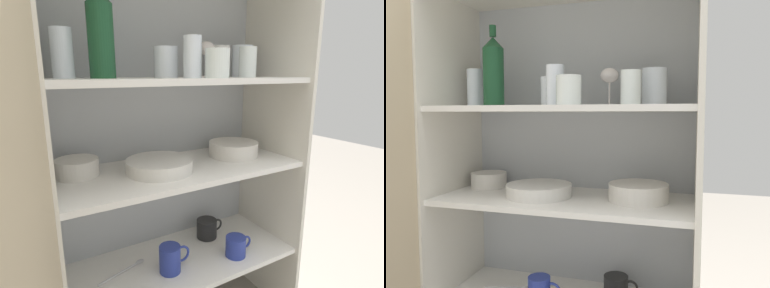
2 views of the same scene
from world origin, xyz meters
TOP-DOWN VIEW (x-y plane):
  - cupboard_back_panel at (0.00, 0.39)m, footprint 0.93×0.02m
  - cupboard_side_left at (-0.46, 0.19)m, footprint 0.02×0.42m
  - cupboard_side_right at (0.46, 0.19)m, footprint 0.02×0.42m
  - shelf_board_lower at (0.00, 0.19)m, footprint 0.90×0.38m
  - shelf_board_middle at (0.00, 0.19)m, footprint 0.90×0.38m
  - shelf_board_upper at (0.00, 0.19)m, footprint 0.90×0.38m
  - cupboard_door at (-0.51, -0.25)m, footprint 0.10×0.46m
  - tumbler_glass_0 at (0.25, 0.12)m, footprint 0.06×0.06m
  - tumbler_glass_1 at (-0.37, 0.22)m, footprint 0.06×0.06m
  - tumbler_glass_2 at (0.06, 0.06)m, footprint 0.08×0.08m
  - tumbler_glass_3 at (0.23, 0.27)m, footprint 0.08×0.08m
  - tumbler_glass_4 at (0.31, 0.23)m, footprint 0.08×0.08m
  - tumbler_glass_5 at (0.00, 0.10)m, footprint 0.06×0.06m
  - tumbler_glass_6 at (-0.05, 0.20)m, footprint 0.08×0.08m
  - wine_glass_0 at (0.15, 0.25)m, footprint 0.07×0.07m
  - wine_bottle at (-0.27, 0.18)m, footprint 0.08×0.08m
  - plate_stack_white at (-0.09, 0.18)m, footprint 0.24×0.24m
  - mixing_bowl_large at (0.26, 0.21)m, footprint 0.21×0.21m
  - serving_bowl_small at (-0.35, 0.27)m, footprint 0.14×0.14m
  - coffee_mug_primary at (-0.08, 0.14)m, footprint 0.12×0.08m
  - coffee_mug_extra_1 at (0.20, 0.09)m, footprint 0.12×0.08m
  - coffee_mug_extra_2 at (0.18, 0.27)m, footprint 0.13×0.09m
  - serving_spoon at (-0.22, 0.23)m, footprint 0.20×0.07m

SIDE VIEW (x-z plane):
  - shelf_board_lower at x=0.00m, z-range 0.32..0.34m
  - serving_spoon at x=-0.22m, z-range 0.34..0.35m
  - coffee_mug_extra_1 at x=0.20m, z-range 0.34..0.42m
  - coffee_mug_extra_2 at x=0.18m, z-range 0.34..0.42m
  - coffee_mug_primary at x=-0.08m, z-range 0.34..0.44m
  - shelf_board_middle at x=0.00m, z-range 0.71..0.73m
  - cupboard_door at x=-0.51m, z-range 0.00..1.46m
  - cupboard_back_panel at x=0.00m, z-range 0.00..1.46m
  - cupboard_side_left at x=-0.46m, z-range 0.00..1.46m
  - cupboard_side_right at x=0.46m, z-range 0.00..1.46m
  - plate_stack_white at x=-0.09m, z-range 0.73..0.77m
  - mixing_bowl_large at x=0.26m, z-range 0.73..0.79m
  - serving_bowl_small at x=-0.35m, z-range 0.73..0.79m
  - shelf_board_upper at x=0.00m, z-range 1.03..1.05m
  - tumbler_glass_2 at x=0.06m, z-range 1.05..1.15m
  - tumbler_glass_6 at x=-0.05m, z-range 1.05..1.16m
  - tumbler_glass_0 at x=0.25m, z-range 1.05..1.16m
  - tumbler_glass_3 at x=0.23m, z-range 1.05..1.18m
  - tumbler_glass_4 at x=0.31m, z-range 1.05..1.18m
  - tumbler_glass_5 at x=0.00m, z-range 1.05..1.19m
  - tumbler_glass_1 at x=-0.37m, z-range 1.05..1.20m
  - wine_glass_0 at x=0.15m, z-range 1.08..1.22m
  - wine_bottle at x=-0.27m, z-range 1.04..1.33m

